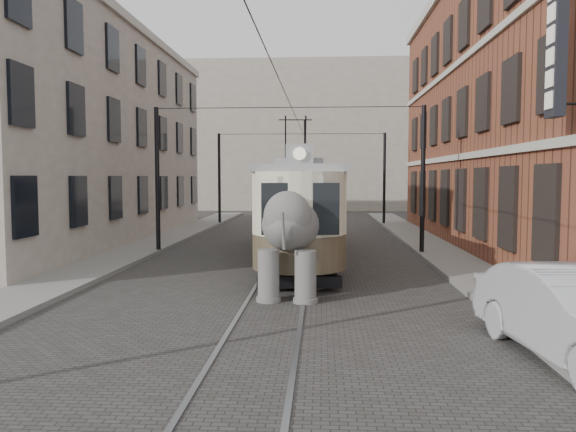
{
  "coord_description": "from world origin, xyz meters",
  "views": [
    {
      "loc": [
        1.18,
        -16.84,
        3.17
      ],
      "look_at": [
        0.25,
        -1.61,
        2.1
      ],
      "focal_mm": 35.13,
      "sensor_mm": 36.0,
      "label": 1
    }
  ],
  "objects": [
    {
      "name": "elephant",
      "position": [
        0.38,
        -1.87,
        1.47
      ],
      "size": [
        3.06,
        5.03,
        2.95
      ],
      "primitive_type": null,
      "rotation": [
        0.0,
        0.0,
        -0.09
      ],
      "color": "#63605B",
      "rests_on": "ground"
    },
    {
      "name": "catenary",
      "position": [
        -0.2,
        5.0,
        3.0
      ],
      "size": [
        11.0,
        30.2,
        6.0
      ],
      "primitive_type": null,
      "color": "black",
      "rests_on": "ground"
    },
    {
      "name": "stucco_building",
      "position": [
        -11.0,
        10.0,
        5.0
      ],
      "size": [
        7.0,
        24.0,
        10.0
      ],
      "primitive_type": "cube",
      "color": "gray",
      "rests_on": "ground"
    },
    {
      "name": "sidewalk_left",
      "position": [
        -6.5,
        0.0,
        0.07
      ],
      "size": [
        2.0,
        60.0,
        0.15
      ],
      "primitive_type": "cube",
      "color": "slate",
      "rests_on": "ground"
    },
    {
      "name": "sidewalk_right",
      "position": [
        6.0,
        0.0,
        0.07
      ],
      "size": [
        2.0,
        60.0,
        0.15
      ],
      "primitive_type": "cube",
      "color": "slate",
      "rests_on": "ground"
    },
    {
      "name": "tram",
      "position": [
        0.13,
        5.16,
        2.71
      ],
      "size": [
        3.71,
        13.82,
        5.42
      ],
      "primitive_type": null,
      "rotation": [
        0.0,
        0.0,
        0.07
      ],
      "color": "beige",
      "rests_on": "ground"
    },
    {
      "name": "tram_rails",
      "position": [
        0.0,
        0.0,
        0.01
      ],
      "size": [
        1.54,
        80.0,
        0.02
      ],
      "primitive_type": null,
      "color": "slate",
      "rests_on": "ground"
    },
    {
      "name": "brick_building",
      "position": [
        11.0,
        9.0,
        6.0
      ],
      "size": [
        8.0,
        26.0,
        12.0
      ],
      "primitive_type": "cube",
      "color": "brown",
      "rests_on": "ground"
    },
    {
      "name": "distant_block",
      "position": [
        0.0,
        40.0,
        7.0
      ],
      "size": [
        28.0,
        10.0,
        14.0
      ],
      "primitive_type": "cube",
      "color": "gray",
      "rests_on": "ground"
    },
    {
      "name": "ground",
      "position": [
        0.0,
        0.0,
        0.0
      ],
      "size": [
        120.0,
        120.0,
        0.0
      ],
      "primitive_type": "plane",
      "color": "#3A3735"
    }
  ]
}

